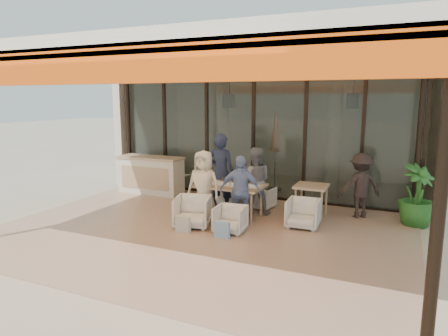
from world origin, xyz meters
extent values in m
plane|color=#C6B293|center=(0.00, 0.00, 0.00)|extent=(70.00, 70.00, 0.00)
cube|color=tan|center=(0.00, 0.00, 0.01)|extent=(8.00, 6.00, 0.01)
cube|color=silver|center=(0.00, 0.00, 3.30)|extent=(8.00, 6.00, 0.20)
cube|color=#F7570D|center=(0.00, -2.94, 3.02)|extent=(8.00, 0.12, 0.45)
cube|color=orange|center=(0.00, -2.25, 3.14)|extent=(8.00, 1.50, 0.06)
cylinder|color=black|center=(3.88, -2.88, 1.60)|extent=(0.12, 0.12, 3.20)
cylinder|color=black|center=(-3.88, 2.88, 1.60)|extent=(0.12, 0.12, 3.20)
cylinder|color=black|center=(3.88, 2.88, 1.60)|extent=(0.12, 0.12, 3.20)
cube|color=#9EADA3|center=(0.00, 3.00, 1.60)|extent=(8.00, 0.03, 3.20)
cube|color=black|center=(0.00, 3.00, 0.04)|extent=(8.00, 0.10, 0.08)
cube|color=black|center=(0.00, 3.00, 3.16)|extent=(8.00, 0.10, 0.08)
cube|color=black|center=(-4.00, 3.00, 1.60)|extent=(0.08, 0.10, 3.20)
cube|color=black|center=(-2.70, 3.00, 1.60)|extent=(0.08, 0.10, 3.20)
cube|color=black|center=(-1.35, 3.00, 1.60)|extent=(0.08, 0.10, 3.20)
cube|color=black|center=(0.00, 3.00, 1.60)|extent=(0.08, 0.10, 3.20)
cube|color=black|center=(1.35, 3.00, 1.60)|extent=(0.08, 0.10, 3.20)
cube|color=black|center=(2.70, 3.00, 1.60)|extent=(0.08, 0.10, 3.20)
cube|color=black|center=(4.00, 3.00, 1.60)|extent=(0.08, 0.10, 3.20)
cube|color=silver|center=(0.00, 6.50, 1.70)|extent=(9.00, 0.25, 3.40)
cube|color=silver|center=(-4.40, 4.75, 1.70)|extent=(0.25, 3.50, 3.40)
cube|color=silver|center=(4.40, 4.75, 1.70)|extent=(0.25, 3.50, 3.40)
cube|color=silver|center=(0.00, 4.75, 3.40)|extent=(9.00, 3.50, 0.25)
cube|color=tan|center=(0.00, 4.75, 0.01)|extent=(8.00, 3.50, 0.02)
cylinder|color=silver|center=(-1.60, 4.60, 1.50)|extent=(0.40, 0.40, 3.00)
cylinder|color=silver|center=(1.80, 4.60, 1.50)|extent=(0.40, 0.40, 3.00)
cylinder|color=black|center=(-1.20, 4.20, 3.00)|extent=(0.03, 0.03, 0.70)
cube|color=black|center=(-1.20, 4.20, 2.55)|extent=(0.30, 0.30, 0.40)
sphere|color=#FFBF72|center=(-1.20, 4.20, 2.55)|extent=(0.18, 0.18, 0.18)
cylinder|color=black|center=(2.30, 4.20, 3.00)|extent=(0.03, 0.03, 0.70)
cube|color=black|center=(2.30, 4.20, 2.55)|extent=(0.30, 0.30, 0.40)
sphere|color=#FFBF72|center=(2.30, 4.20, 2.55)|extent=(0.18, 0.18, 0.18)
cylinder|color=black|center=(0.30, 4.00, 0.05)|extent=(0.40, 0.40, 0.05)
cylinder|color=black|center=(0.30, 4.00, 1.05)|extent=(0.04, 0.04, 2.10)
cone|color=#D64812|center=(0.30, 4.00, 1.70)|extent=(0.32, 0.32, 1.10)
cube|color=silver|center=(-2.75, 2.30, 0.50)|extent=(1.80, 0.60, 1.00)
cube|color=tan|center=(-2.75, 2.30, 1.01)|extent=(1.85, 0.65, 0.06)
cube|color=tan|center=(-2.75, 1.99, 0.50)|extent=(1.50, 0.02, 0.60)
cube|color=tan|center=(0.14, 1.13, 0.72)|extent=(1.50, 0.90, 0.05)
cube|color=white|center=(0.14, 1.13, 0.74)|extent=(1.30, 0.35, 0.01)
cylinder|color=tan|center=(-0.48, 0.81, 0.35)|extent=(0.06, 0.06, 0.70)
cylinder|color=tan|center=(0.76, 0.81, 0.35)|extent=(0.06, 0.06, 0.70)
cylinder|color=tan|center=(-0.48, 1.45, 0.35)|extent=(0.06, 0.06, 0.70)
cylinder|color=tan|center=(0.76, 1.45, 0.35)|extent=(0.06, 0.06, 0.70)
cylinder|color=white|center=(-0.31, 0.98, 0.81)|extent=(0.06, 0.06, 0.11)
cylinder|color=white|center=(-0.11, 1.33, 0.81)|extent=(0.06, 0.06, 0.11)
cylinder|color=white|center=(0.19, 1.03, 0.81)|extent=(0.06, 0.06, 0.11)
cylinder|color=white|center=(0.44, 1.31, 0.81)|extent=(0.06, 0.06, 0.11)
cylinder|color=white|center=(0.64, 0.93, 0.81)|extent=(0.06, 0.06, 0.11)
cylinder|color=brown|center=(-0.41, 1.28, 0.83)|extent=(0.07, 0.07, 0.16)
cylinder|color=black|center=(0.04, 1.41, 0.83)|extent=(0.09, 0.09, 0.17)
cylinder|color=black|center=(0.04, 1.41, 0.93)|extent=(0.10, 0.10, 0.01)
cylinder|color=white|center=(-0.31, 0.83, 0.76)|extent=(0.22, 0.22, 0.01)
cylinder|color=white|center=(0.59, 0.83, 0.76)|extent=(0.22, 0.22, 0.01)
cylinder|color=white|center=(-0.31, 1.45, 0.76)|extent=(0.22, 0.22, 0.01)
cylinder|color=white|center=(0.59, 1.45, 0.76)|extent=(0.22, 0.22, 0.01)
imported|color=white|center=(-0.28, 2.08, 0.31)|extent=(0.70, 0.66, 0.63)
imported|color=white|center=(0.56, 2.08, 0.29)|extent=(0.64, 0.61, 0.59)
imported|color=white|center=(-0.28, 0.18, 0.36)|extent=(0.85, 0.82, 0.72)
imported|color=white|center=(0.56, 0.18, 0.30)|extent=(0.62, 0.58, 0.60)
imported|color=#171D34|center=(-0.28, 1.58, 0.91)|extent=(0.67, 0.45, 1.82)
imported|color=slate|center=(0.56, 1.58, 0.77)|extent=(0.90, 0.79, 1.54)
imported|color=beige|center=(-0.28, 0.68, 0.77)|extent=(0.76, 0.51, 1.53)
imported|color=#6D84B5|center=(0.56, 0.68, 0.74)|extent=(0.91, 0.50, 1.48)
cube|color=silver|center=(-0.28, -0.22, 0.17)|extent=(0.30, 0.10, 0.34)
cube|color=#99BFD8|center=(0.56, -0.22, 0.17)|extent=(0.30, 0.10, 0.34)
cube|color=tan|center=(1.80, 1.81, 0.72)|extent=(0.70, 0.70, 0.05)
cylinder|color=tan|center=(1.52, 1.53, 0.35)|extent=(0.05, 0.05, 0.70)
cylinder|color=tan|center=(2.08, 1.53, 0.35)|extent=(0.05, 0.05, 0.70)
cylinder|color=tan|center=(1.52, 2.09, 0.35)|extent=(0.05, 0.05, 0.70)
cylinder|color=tan|center=(2.08, 2.09, 0.35)|extent=(0.05, 0.05, 0.70)
imported|color=white|center=(1.80, 1.06, 0.33)|extent=(0.67, 0.63, 0.66)
imported|color=black|center=(2.78, 2.24, 0.73)|extent=(1.08, 0.96, 1.45)
imported|color=#1E5919|center=(3.90, 2.15, 0.65)|extent=(1.02, 1.02, 1.29)
camera|label=1|loc=(3.53, -6.77, 2.63)|focal=32.00mm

